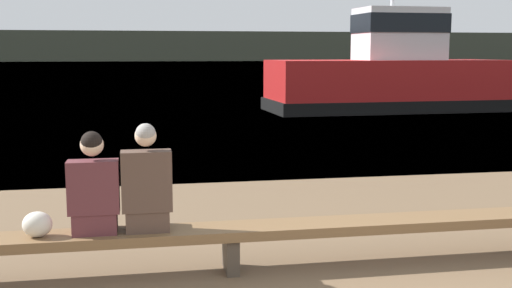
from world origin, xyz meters
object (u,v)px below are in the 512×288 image
object	(u,v)px
person_right	(147,186)
tugboat_red	(389,78)
bench_main	(231,234)
shopping_bag	(37,224)
person_left	(94,190)

from	to	relation	value
person_right	tugboat_red	world-z (taller)	tugboat_red
bench_main	person_right	size ratio (longest dim) A/B	8.06
shopping_bag	person_right	bearing A→B (deg)	1.61
person_right	tugboat_red	size ratio (longest dim) A/B	0.12
bench_main	person_right	distance (m)	0.93
tugboat_red	shopping_bag	bearing A→B (deg)	146.18
shopping_bag	tugboat_red	size ratio (longest dim) A/B	0.03
person_right	shopping_bag	size ratio (longest dim) A/B	3.84
person_right	shopping_bag	distance (m)	1.03
tugboat_red	bench_main	bearing A→B (deg)	151.00
person_left	shopping_bag	xyz separation A→B (m)	(-0.50, -0.03, -0.29)
shopping_bag	tugboat_red	bearing A→B (deg)	58.29
person_left	tugboat_red	world-z (taller)	tugboat_red
bench_main	person_left	bearing A→B (deg)	179.86
bench_main	tugboat_red	bearing A→B (deg)	63.11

